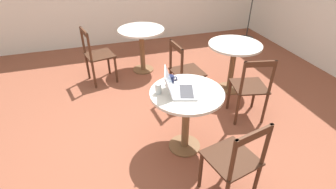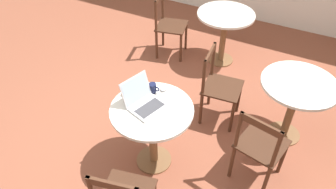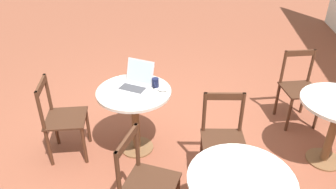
{
  "view_description": "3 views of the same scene",
  "coord_description": "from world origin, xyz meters",
  "px_view_note": "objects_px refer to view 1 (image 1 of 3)",
  "views": [
    {
      "loc": [
        -0.66,
        -2.3,
        2.15
      ],
      "look_at": [
        0.07,
        0.02,
        0.58
      ],
      "focal_mm": 28.0,
      "sensor_mm": 36.0,
      "label": 1
    },
    {
      "loc": [
        1.29,
        -2.04,
        2.76
      ],
      "look_at": [
        0.16,
        0.15,
        0.6
      ],
      "focal_mm": 35.0,
      "sensor_mm": 36.0,
      "label": 2
    },
    {
      "loc": [
        3.0,
        0.43,
        2.39
      ],
      "look_at": [
        0.1,
        0.1,
        0.67
      ],
      "focal_mm": 35.0,
      "sensor_mm": 36.0,
      "label": 3
    }
  ],
  "objects_px": {
    "drinking_glass": "(158,89)",
    "mug": "(171,80)",
    "cafe_table_mid": "(234,54)",
    "cafe_table_far": "(142,38)",
    "chair_near_front": "(234,162)",
    "laptop": "(179,89)",
    "mouse": "(175,78)",
    "chair_mid_left": "(185,73)",
    "chair_far_left": "(97,56)",
    "chair_mid_front": "(250,88)",
    "cafe_table_near": "(186,105)"
  },
  "relations": [
    {
      "from": "laptop",
      "to": "mouse",
      "type": "distance_m",
      "value": 0.29
    },
    {
      "from": "mug",
      "to": "drinking_glass",
      "type": "relative_size",
      "value": 1.04
    },
    {
      "from": "chair_far_left",
      "to": "laptop",
      "type": "relative_size",
      "value": 2.24
    },
    {
      "from": "chair_mid_left",
      "to": "laptop",
      "type": "xyz_separation_m",
      "value": [
        -0.41,
        -0.9,
        0.34
      ]
    },
    {
      "from": "cafe_table_near",
      "to": "mug",
      "type": "bearing_deg",
      "value": 116.47
    },
    {
      "from": "chair_mid_front",
      "to": "mouse",
      "type": "bearing_deg",
      "value": 179.14
    },
    {
      "from": "chair_mid_front",
      "to": "chair_far_left",
      "type": "height_order",
      "value": "same"
    },
    {
      "from": "cafe_table_mid",
      "to": "chair_far_left",
      "type": "xyz_separation_m",
      "value": [
        -1.89,
        0.86,
        -0.13
      ]
    },
    {
      "from": "cafe_table_far",
      "to": "chair_mid_front",
      "type": "height_order",
      "value": "chair_mid_front"
    },
    {
      "from": "chair_mid_left",
      "to": "mouse",
      "type": "distance_m",
      "value": 0.77
    },
    {
      "from": "mug",
      "to": "drinking_glass",
      "type": "xyz_separation_m",
      "value": [
        -0.18,
        -0.14,
        0.0
      ]
    },
    {
      "from": "cafe_table_near",
      "to": "chair_far_left",
      "type": "relative_size",
      "value": 0.86
    },
    {
      "from": "cafe_table_near",
      "to": "drinking_glass",
      "type": "bearing_deg",
      "value": 166.59
    },
    {
      "from": "cafe_table_mid",
      "to": "cafe_table_far",
      "type": "bearing_deg",
      "value": 137.62
    },
    {
      "from": "cafe_table_mid",
      "to": "cafe_table_far",
      "type": "relative_size",
      "value": 1.0
    },
    {
      "from": "chair_far_left",
      "to": "mug",
      "type": "xyz_separation_m",
      "value": [
        0.67,
        -1.64,
        0.34
      ]
    },
    {
      "from": "chair_near_front",
      "to": "laptop",
      "type": "relative_size",
      "value": 2.24
    },
    {
      "from": "mouse",
      "to": "chair_mid_front",
      "type": "bearing_deg",
      "value": -0.86
    },
    {
      "from": "cafe_table_near",
      "to": "chair_far_left",
      "type": "distance_m",
      "value": 2.01
    },
    {
      "from": "cafe_table_mid",
      "to": "drinking_glass",
      "type": "bearing_deg",
      "value": -146.64
    },
    {
      "from": "chair_mid_left",
      "to": "mouse",
      "type": "bearing_deg",
      "value": -119.75
    },
    {
      "from": "chair_far_left",
      "to": "laptop",
      "type": "distance_m",
      "value": 2.0
    },
    {
      "from": "chair_far_left",
      "to": "drinking_glass",
      "type": "bearing_deg",
      "value": -74.41
    },
    {
      "from": "laptop",
      "to": "chair_mid_left",
      "type": "bearing_deg",
      "value": 65.66
    },
    {
      "from": "chair_mid_left",
      "to": "drinking_glass",
      "type": "distance_m",
      "value": 1.09
    },
    {
      "from": "cafe_table_near",
      "to": "laptop",
      "type": "height_order",
      "value": "laptop"
    },
    {
      "from": "chair_mid_left",
      "to": "chair_far_left",
      "type": "xyz_separation_m",
      "value": [
        -1.1,
        0.94,
        0.0
      ]
    },
    {
      "from": "chair_mid_left",
      "to": "drinking_glass",
      "type": "relative_size",
      "value": 8.38
    },
    {
      "from": "cafe_table_far",
      "to": "mug",
      "type": "bearing_deg",
      "value": -92.56
    },
    {
      "from": "mouse",
      "to": "mug",
      "type": "xyz_separation_m",
      "value": [
        -0.08,
        -0.08,
        0.03
      ]
    },
    {
      "from": "mouse",
      "to": "chair_near_front",
      "type": "bearing_deg",
      "value": -79.71
    },
    {
      "from": "laptop",
      "to": "mug",
      "type": "height_order",
      "value": "laptop"
    },
    {
      "from": "laptop",
      "to": "chair_near_front",
      "type": "bearing_deg",
      "value": -72.04
    },
    {
      "from": "cafe_table_near",
      "to": "cafe_table_mid",
      "type": "xyz_separation_m",
      "value": [
        1.11,
        0.98,
        0.0
      ]
    },
    {
      "from": "drinking_glass",
      "to": "chair_mid_left",
      "type": "bearing_deg",
      "value": 54.08
    },
    {
      "from": "chair_mid_front",
      "to": "chair_far_left",
      "type": "relative_size",
      "value": 1.0
    },
    {
      "from": "cafe_table_near",
      "to": "laptop",
      "type": "relative_size",
      "value": 1.92
    },
    {
      "from": "chair_near_front",
      "to": "chair_far_left",
      "type": "relative_size",
      "value": 1.0
    },
    {
      "from": "chair_mid_left",
      "to": "mug",
      "type": "height_order",
      "value": "chair_mid_left"
    },
    {
      "from": "chair_near_front",
      "to": "chair_mid_left",
      "type": "distance_m",
      "value": 1.65
    },
    {
      "from": "drinking_glass",
      "to": "mug",
      "type": "bearing_deg",
      "value": 38.11
    },
    {
      "from": "cafe_table_near",
      "to": "chair_near_front",
      "type": "xyz_separation_m",
      "value": [
        0.16,
        -0.74,
        -0.13
      ]
    },
    {
      "from": "cafe_table_mid",
      "to": "laptop",
      "type": "bearing_deg",
      "value": -140.64
    },
    {
      "from": "cafe_table_mid",
      "to": "chair_far_left",
      "type": "distance_m",
      "value": 2.08
    },
    {
      "from": "cafe_table_far",
      "to": "mouse",
      "type": "distance_m",
      "value": 1.74
    },
    {
      "from": "cafe_table_mid",
      "to": "chair_mid_front",
      "type": "xyz_separation_m",
      "value": [
        -0.15,
        -0.71,
        -0.13
      ]
    },
    {
      "from": "cafe_table_near",
      "to": "mouse",
      "type": "distance_m",
      "value": 0.34
    },
    {
      "from": "cafe_table_mid",
      "to": "chair_near_front",
      "type": "distance_m",
      "value": 1.97
    },
    {
      "from": "cafe_table_near",
      "to": "mug",
      "type": "height_order",
      "value": "mug"
    },
    {
      "from": "chair_mid_front",
      "to": "mug",
      "type": "xyz_separation_m",
      "value": [
        -1.06,
        -0.07,
        0.34
      ]
    }
  ]
}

